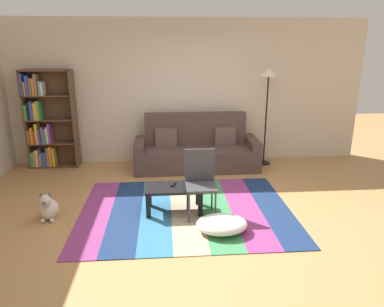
% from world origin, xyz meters
% --- Properties ---
extents(ground_plane, '(14.00, 14.00, 0.00)m').
position_xyz_m(ground_plane, '(0.00, 0.00, 0.00)').
color(ground_plane, '#B27F4C').
extents(back_wall, '(6.80, 0.10, 2.70)m').
position_xyz_m(back_wall, '(0.00, 2.55, 1.35)').
color(back_wall, beige).
rests_on(back_wall, ground_plane).
extents(rug, '(2.91, 2.26, 0.01)m').
position_xyz_m(rug, '(-0.19, 0.20, 0.01)').
color(rug, '#843370').
rests_on(rug, ground_plane).
extents(couch, '(2.26, 0.80, 1.00)m').
position_xyz_m(couch, '(0.12, 2.02, 0.34)').
color(couch, '#4C3833').
rests_on(couch, ground_plane).
extents(bookshelf, '(0.90, 0.28, 1.80)m').
position_xyz_m(bookshelf, '(-2.65, 2.30, 0.86)').
color(bookshelf, brown).
rests_on(bookshelf, ground_plane).
extents(coffee_table, '(0.77, 0.45, 0.36)m').
position_xyz_m(coffee_table, '(-0.35, 0.20, 0.30)').
color(coffee_table, black).
rests_on(coffee_table, rug).
extents(pouf, '(0.64, 0.49, 0.19)m').
position_xyz_m(pouf, '(0.22, -0.42, 0.10)').
color(pouf, white).
rests_on(pouf, rug).
extents(dog, '(0.22, 0.35, 0.40)m').
position_xyz_m(dog, '(-2.01, 0.10, 0.16)').
color(dog, beige).
rests_on(dog, ground_plane).
extents(standing_lamp, '(0.32, 0.32, 1.82)m').
position_xyz_m(standing_lamp, '(1.45, 2.14, 1.52)').
color(standing_lamp, black).
rests_on(standing_lamp, ground_plane).
extents(tv_remote, '(0.09, 0.16, 0.02)m').
position_xyz_m(tv_remote, '(-0.36, 0.26, 0.38)').
color(tv_remote, black).
rests_on(tv_remote, coffee_table).
extents(folding_chair, '(0.40, 0.40, 0.90)m').
position_xyz_m(folding_chair, '(0.00, 0.09, 0.53)').
color(folding_chair, '#38383D').
rests_on(folding_chair, ground_plane).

